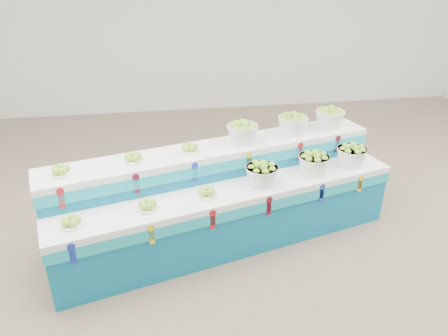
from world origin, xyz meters
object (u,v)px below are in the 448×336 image
at_px(basket_upper_right, 330,117).
at_px(plate_upper_mid, 133,157).
at_px(display_stand, 224,197).
at_px(basket_lower_left, 262,173).

bearing_deg(basket_upper_right, plate_upper_mid, -165.16).
bearing_deg(display_stand, basket_upper_right, 8.85).
bearing_deg(plate_upper_mid, display_stand, 0.32).
height_order(basket_lower_left, plate_upper_mid, plate_upper_mid).
bearing_deg(display_stand, basket_lower_left, -35.34).
distance_m(plate_upper_mid, basket_upper_right, 2.41).
distance_m(basket_lower_left, plate_upper_mid, 1.34).
height_order(display_stand, plate_upper_mid, plate_upper_mid).
relative_size(basket_lower_left, plate_upper_mid, 1.64).
distance_m(basket_lower_left, basket_upper_right, 1.30).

